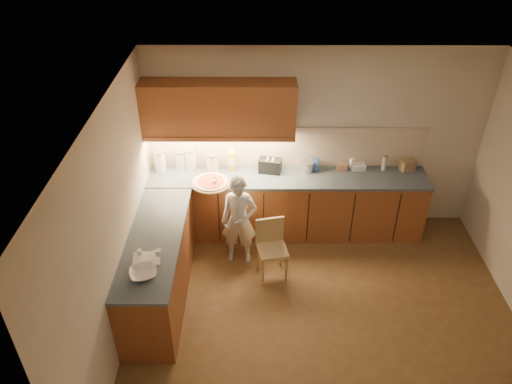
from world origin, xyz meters
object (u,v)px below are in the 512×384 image
oil_jug (232,160)px  pizza_on_board (211,182)px  toaster (270,166)px  child (239,220)px  wooden_chair (271,244)px

oil_jug → pizza_on_board: bearing=-126.6°
oil_jug → toaster: bearing=-5.5°
child → wooden_chair: 0.51m
child → wooden_chair: child is taller
toaster → oil_jug: bearing=-174.8°
child → toaster: size_ratio=3.87×
pizza_on_board → oil_jug: (0.27, 0.36, 0.12)m
wooden_chair → oil_jug: oil_jug is taller
child → oil_jug: size_ratio=3.97×
pizza_on_board → toaster: bearing=21.6°
child → toaster: child is taller
pizza_on_board → oil_jug: size_ratio=1.59×
child → toaster: (0.40, 0.72, 0.38)m
oil_jug → toaster: (0.52, -0.05, -0.05)m
child → oil_jug: child is taller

